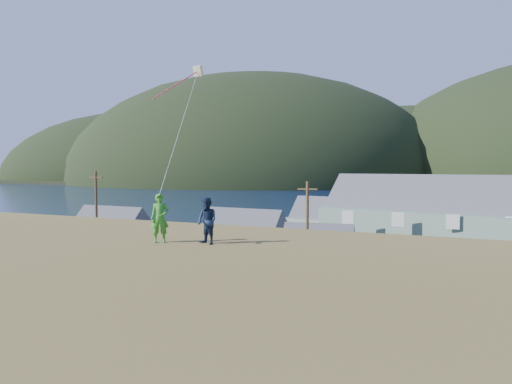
{
  "coord_description": "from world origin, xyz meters",
  "views": [
    {
      "loc": [
        11.48,
        -32.49,
        10.0
      ],
      "look_at": [
        2.24,
        -11.46,
        8.8
      ],
      "focal_mm": 32.0,
      "sensor_mm": 36.0,
      "label": 1
    }
  ],
  "objects_px": {
    "shed_palegreen_far": "(335,225)",
    "kite_flyer_navy": "(207,221)",
    "shed_palegreen_near": "(241,236)",
    "lodge": "(474,224)",
    "shed_white": "(318,249)",
    "wharf": "(337,227)",
    "kite_flyer_green": "(160,218)",
    "shed_teal": "(107,234)"
  },
  "relations": [
    {
      "from": "shed_palegreen_far",
      "to": "kite_flyer_navy",
      "type": "xyz_separation_m",
      "value": [
        5.37,
        -41.44,
        5.14
      ]
    },
    {
      "from": "kite_flyer_navy",
      "to": "shed_palegreen_near",
      "type": "bearing_deg",
      "value": 133.86
    },
    {
      "from": "shed_palegreen_near",
      "to": "kite_flyer_navy",
      "type": "xyz_separation_m",
      "value": [
        13.13,
        -30.35,
        5.56
      ]
    },
    {
      "from": "lodge",
      "to": "shed_white",
      "type": "xyz_separation_m",
      "value": [
        -14.03,
        -8.64,
        -2.2
      ]
    },
    {
      "from": "shed_palegreen_near",
      "to": "shed_white",
      "type": "height_order",
      "value": "shed_palegreen_near"
    },
    {
      "from": "lodge",
      "to": "shed_palegreen_far",
      "type": "relative_size",
      "value": 2.7
    },
    {
      "from": "lodge",
      "to": "wharf",
      "type": "bearing_deg",
      "value": 147.25
    },
    {
      "from": "lodge",
      "to": "shed_palegreen_near",
      "type": "bearing_deg",
      "value": -149.66
    },
    {
      "from": "kite_flyer_green",
      "to": "kite_flyer_navy",
      "type": "relative_size",
      "value": 1.07
    },
    {
      "from": "wharf",
      "to": "shed_palegreen_near",
      "type": "bearing_deg",
      "value": -98.31
    },
    {
      "from": "shed_palegreen_near",
      "to": "shed_palegreen_far",
      "type": "distance_m",
      "value": 13.54
    },
    {
      "from": "wharf",
      "to": "shed_palegreen_near",
      "type": "xyz_separation_m",
      "value": [
        -4.02,
        -27.57,
        2.06
      ]
    },
    {
      "from": "lodge",
      "to": "kite_flyer_green",
      "type": "height_order",
      "value": "lodge"
    },
    {
      "from": "wharf",
      "to": "shed_white",
      "type": "height_order",
      "value": "shed_white"
    },
    {
      "from": "lodge",
      "to": "shed_white",
      "type": "bearing_deg",
      "value": -133.63
    },
    {
      "from": "lodge",
      "to": "shed_palegreen_far",
      "type": "bearing_deg",
      "value": 178.35
    },
    {
      "from": "shed_teal",
      "to": "shed_palegreen_near",
      "type": "relative_size",
      "value": 0.93
    },
    {
      "from": "lodge",
      "to": "shed_palegreen_near",
      "type": "xyz_separation_m",
      "value": [
        -23.32,
        -6.51,
        -1.82
      ]
    },
    {
      "from": "shed_teal",
      "to": "kite_flyer_navy",
      "type": "xyz_separation_m",
      "value": [
        27.58,
        -25.45,
        5.51
      ]
    },
    {
      "from": "wharf",
      "to": "kite_flyer_navy",
      "type": "xyz_separation_m",
      "value": [
        9.11,
        -57.92,
        7.61
      ]
    },
    {
      "from": "shed_teal",
      "to": "shed_palegreen_near",
      "type": "bearing_deg",
      "value": 20.86
    },
    {
      "from": "shed_teal",
      "to": "wharf",
      "type": "bearing_deg",
      "value": 62.48
    },
    {
      "from": "wharf",
      "to": "shed_teal",
      "type": "distance_m",
      "value": 37.42
    },
    {
      "from": "lodge",
      "to": "kite_flyer_navy",
      "type": "bearing_deg",
      "value": -90.71
    },
    {
      "from": "wharf",
      "to": "kite_flyer_navy",
      "type": "relative_size",
      "value": 15.04
    },
    {
      "from": "shed_palegreen_near",
      "to": "kite_flyer_green",
      "type": "bearing_deg",
      "value": -65.62
    },
    {
      "from": "kite_flyer_green",
      "to": "kite_flyer_navy",
      "type": "xyz_separation_m",
      "value": [
        1.8,
        0.4,
        -0.06
      ]
    },
    {
      "from": "shed_teal",
      "to": "shed_palegreen_near",
      "type": "height_order",
      "value": "shed_teal"
    },
    {
      "from": "wharf",
      "to": "shed_palegreen_far",
      "type": "xyz_separation_m",
      "value": [
        3.73,
        -16.48,
        2.48
      ]
    },
    {
      "from": "lodge",
      "to": "shed_palegreen_near",
      "type": "height_order",
      "value": "lodge"
    },
    {
      "from": "lodge",
      "to": "shed_teal",
      "type": "distance_m",
      "value": 39.5
    },
    {
      "from": "wharf",
      "to": "shed_palegreen_near",
      "type": "distance_m",
      "value": 27.94
    },
    {
      "from": "lodge",
      "to": "shed_teal",
      "type": "xyz_separation_m",
      "value": [
        -37.78,
        -11.41,
        -1.77
      ]
    },
    {
      "from": "shed_teal",
      "to": "shed_white",
      "type": "bearing_deg",
      "value": 8.78
    },
    {
      "from": "shed_teal",
      "to": "shed_white",
      "type": "distance_m",
      "value": 23.91
    },
    {
      "from": "shed_palegreen_far",
      "to": "shed_palegreen_near",
      "type": "bearing_deg",
      "value": -115.87
    },
    {
      "from": "lodge",
      "to": "kite_flyer_navy",
      "type": "relative_size",
      "value": 19.13
    },
    {
      "from": "kite_flyer_navy",
      "to": "wharf",
      "type": "bearing_deg",
      "value": 119.4
    },
    {
      "from": "shed_palegreen_near",
      "to": "shed_white",
      "type": "relative_size",
      "value": 1.28
    },
    {
      "from": "shed_palegreen_far",
      "to": "kite_flyer_green",
      "type": "height_order",
      "value": "kite_flyer_green"
    },
    {
      "from": "shed_palegreen_near",
      "to": "shed_white",
      "type": "bearing_deg",
      "value": -8.75
    },
    {
      "from": "wharf",
      "to": "kite_flyer_navy",
      "type": "distance_m",
      "value": 59.12
    }
  ]
}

